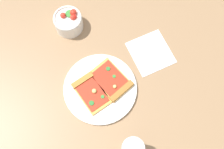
{
  "coord_description": "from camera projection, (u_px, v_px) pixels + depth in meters",
  "views": [
    {
      "loc": [
        -0.3,
        -0.02,
        0.95
      ],
      "look_at": [
        0.01,
        -0.07,
        0.03
      ],
      "focal_mm": 43.29,
      "sensor_mm": 36.0,
      "label": 1
    }
  ],
  "objects": [
    {
      "name": "pizza_slice_near",
      "position": [
        90.0,
        91.0,
        0.96
      ],
      "size": [
        0.16,
        0.14,
        0.02
      ],
      "color": "gold",
      "rests_on": "plate"
    },
    {
      "name": "salad_bowl",
      "position": [
        69.0,
        22.0,
        1.04
      ],
      "size": [
        0.11,
        0.11,
        0.08
      ],
      "color": "white",
      "rests_on": "ground_plane"
    },
    {
      "name": "pizza_slice_far",
      "position": [
        112.0,
        81.0,
        0.98
      ],
      "size": [
        0.18,
        0.16,
        0.02
      ],
      "color": "gold",
      "rests_on": "plate"
    },
    {
      "name": "plate",
      "position": [
        100.0,
        89.0,
        0.98
      ],
      "size": [
        0.27,
        0.27,
        0.01
      ],
      "primitive_type": "cylinder",
      "color": "white",
      "rests_on": "ground_plane"
    },
    {
      "name": "ground_plane",
      "position": [
        93.0,
        84.0,
        0.99
      ],
      "size": [
        2.4,
        2.4,
        0.0
      ],
      "primitive_type": "plane",
      "color": "#93704C",
      "rests_on": "ground"
    },
    {
      "name": "paper_napkin",
      "position": [
        151.0,
        53.0,
        1.03
      ],
      "size": [
        0.19,
        0.18,
        0.0
      ],
      "primitive_type": "cube",
      "rotation": [
        0.0,
        0.0,
        0.26
      ],
      "color": "white",
      "rests_on": "ground_plane"
    }
  ]
}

